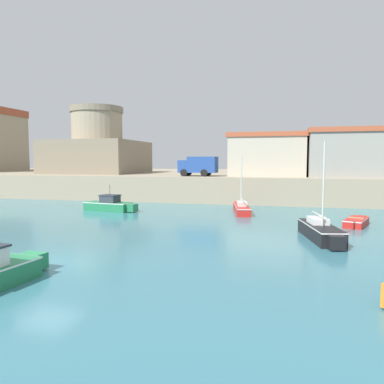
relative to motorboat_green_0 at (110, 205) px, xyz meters
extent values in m
plane|color=teal|center=(5.48, -16.98, -0.54)|extent=(200.00, 200.00, 0.00)
cube|color=gray|center=(5.48, 27.16, 0.87)|extent=(120.00, 40.00, 2.83)
cube|color=#237A4C|center=(-0.18, 0.02, -0.15)|extent=(4.44, 2.22, 0.78)
cube|color=#237A4C|center=(2.30, -0.30, -0.15)|extent=(0.87, 1.02, 0.67)
cube|color=white|center=(-0.18, 0.02, 0.21)|extent=(4.49, 2.25, 0.07)
cube|color=#333842|center=(0.03, 0.00, 0.55)|extent=(1.64, 1.44, 0.61)
cube|color=#2D333D|center=(0.03, 0.00, 0.90)|extent=(1.78, 1.54, 0.08)
cylinder|color=black|center=(0.03, 0.00, 1.39)|extent=(0.04, 0.04, 0.90)
cube|color=red|center=(20.42, -3.07, -0.28)|extent=(2.22, 3.48, 0.52)
cube|color=red|center=(21.06, -1.28, -0.28)|extent=(0.80, 0.73, 0.44)
cube|color=white|center=(20.42, -3.07, -0.06)|extent=(2.24, 3.51, 0.07)
cube|color=#997F5B|center=(20.42, -3.07, 0.02)|extent=(1.03, 0.53, 0.08)
cube|color=#237A4C|center=(5.39, -17.96, -0.15)|extent=(1.10, 0.94, 0.67)
cube|color=red|center=(11.81, 1.78, -0.21)|extent=(2.22, 5.95, 0.67)
cube|color=red|center=(11.20, 4.90, -0.21)|extent=(0.70, 0.61, 0.57)
cube|color=white|center=(11.81, 1.78, 0.09)|extent=(2.24, 6.01, 0.07)
cylinder|color=silver|center=(11.72, 2.21, 2.33)|extent=(0.10, 0.10, 4.40)
cylinder|color=silver|center=(11.95, 1.07, 0.68)|extent=(0.58, 2.60, 0.08)
cube|color=silver|center=(11.92, 1.21, 0.31)|extent=(1.11, 1.87, 0.36)
cube|color=black|center=(17.56, -8.40, -0.12)|extent=(2.37, 5.23, 0.83)
cube|color=black|center=(18.13, -11.18, -0.12)|extent=(0.87, 0.76, 0.71)
cube|color=white|center=(17.56, -8.40, 0.25)|extent=(2.39, 5.28, 0.07)
cylinder|color=silver|center=(17.64, -8.77, 2.71)|extent=(0.10, 0.10, 4.83)
cylinder|color=silver|center=(17.43, -7.78, 0.84)|extent=(0.54, 2.24, 0.08)
cube|color=silver|center=(17.46, -7.91, 0.47)|extent=(1.25, 1.68, 0.36)
sphere|color=yellow|center=(16.96, -3.77, -0.28)|extent=(0.52, 0.52, 0.52)
cube|color=gray|center=(-10.52, 17.54, 4.54)|extent=(12.08, 12.08, 4.51)
cylinder|color=gray|center=(-10.52, 17.54, 6.53)|extent=(7.04, 7.04, 8.48)
cylinder|color=gray|center=(-10.52, 17.54, 11.17)|extent=(7.39, 7.39, 0.80)
cube|color=gray|center=(21.48, 11.28, 4.57)|extent=(7.21, 6.59, 4.56)
cube|color=#B25133|center=(21.48, 11.28, 7.10)|extent=(7.57, 6.92, 0.50)
cube|color=#BCB29E|center=(13.48, 12.50, 4.45)|extent=(8.32, 5.67, 4.33)
cube|color=#B25133|center=(13.48, 12.50, 6.87)|extent=(8.74, 5.95, 0.50)
cube|color=#234793|center=(6.38, 10.47, 3.59)|extent=(3.25, 2.17, 1.80)
cube|color=#234793|center=(4.33, 10.51, 3.39)|extent=(1.34, 2.03, 1.40)
cube|color=#334756|center=(3.88, 10.52, 3.59)|extent=(0.16, 1.80, 0.70)
cylinder|color=black|center=(4.41, 9.56, 2.69)|extent=(0.81, 0.30, 0.80)
cylinder|color=black|center=(4.45, 11.46, 2.69)|extent=(0.81, 0.30, 0.80)
cylinder|color=black|center=(6.76, 9.51, 2.69)|extent=(0.81, 0.30, 0.80)
cylinder|color=black|center=(6.80, 11.41, 2.69)|extent=(0.81, 0.30, 0.80)
camera|label=1|loc=(15.54, -31.08, 4.00)|focal=35.00mm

